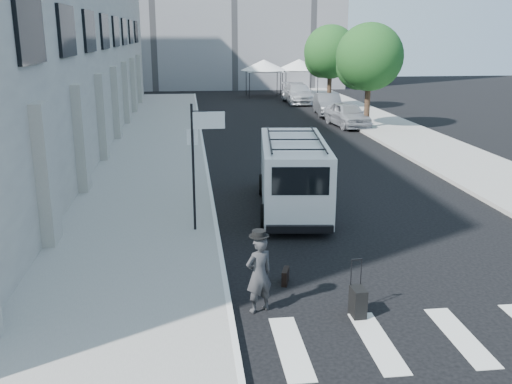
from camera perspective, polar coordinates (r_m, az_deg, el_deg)
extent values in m
plane|color=black|center=(13.41, 5.46, -8.40)|extent=(120.00, 120.00, 0.00)
cube|color=gray|center=(28.50, -9.88, 4.56)|extent=(4.50, 48.00, 0.15)
cube|color=gray|center=(34.45, 13.17, 6.27)|extent=(4.00, 56.00, 0.15)
cube|color=gray|center=(31.22, -24.14, 15.36)|extent=(10.00, 44.00, 12.00)
cylinder|color=black|center=(15.56, -6.29, 2.37)|extent=(0.07, 0.07, 3.50)
cube|color=white|center=(15.41, -6.38, 5.47)|extent=(0.30, 0.03, 0.42)
cube|color=white|center=(15.33, -4.74, 7.16)|extent=(0.85, 0.06, 0.45)
cylinder|color=black|center=(33.82, 11.05, 8.49)|extent=(0.32, 0.32, 2.80)
sphere|color=#144119|center=(33.60, 11.30, 13.12)|extent=(3.80, 3.80, 3.80)
sphere|color=#144119|center=(34.08, 10.28, 12.24)|extent=(2.66, 2.66, 2.66)
cylinder|color=black|center=(42.42, 7.33, 10.06)|extent=(0.32, 0.32, 2.80)
sphere|color=#144119|center=(42.25, 7.47, 13.74)|extent=(3.80, 3.80, 3.80)
sphere|color=#144119|center=(42.76, 6.70, 13.02)|extent=(2.66, 2.66, 2.66)
cylinder|color=black|center=(49.03, -0.64, 10.57)|extent=(0.06, 0.06, 2.20)
cylinder|color=black|center=(49.41, 2.64, 10.59)|extent=(0.06, 0.06, 2.20)
cylinder|color=black|center=(51.81, -0.99, 10.84)|extent=(0.06, 0.06, 2.20)
cylinder|color=black|center=(52.17, 2.13, 10.87)|extent=(0.06, 0.06, 2.20)
cube|color=white|center=(50.50, 0.79, 12.03)|extent=(3.00, 3.00, 0.12)
cone|color=white|center=(50.47, 0.79, 12.59)|extent=(4.00, 4.00, 0.90)
cylinder|color=black|center=(49.97, 3.01, 10.64)|extent=(0.06, 0.06, 2.20)
cylinder|color=black|center=(50.52, 6.19, 10.63)|extent=(0.06, 0.06, 2.20)
cylinder|color=black|center=(52.72, 2.48, 10.91)|extent=(0.06, 0.06, 2.20)
cylinder|color=black|center=(53.25, 5.51, 10.90)|extent=(0.06, 0.06, 2.20)
cube|color=white|center=(51.51, 4.32, 12.06)|extent=(3.00, 3.00, 0.12)
cone|color=white|center=(51.48, 4.33, 12.61)|extent=(4.00, 4.00, 0.90)
imported|color=#302F32|center=(11.48, 0.30, -8.23)|extent=(0.69, 0.59, 1.61)
cube|color=black|center=(12.96, 2.96, -8.42)|extent=(0.25, 0.46, 0.34)
cube|color=black|center=(11.67, 10.16, -10.80)|extent=(0.28, 0.42, 0.60)
cylinder|color=black|center=(11.56, 9.50, -7.99)|extent=(0.02, 0.02, 0.57)
cylinder|color=black|center=(11.63, 10.46, -7.90)|extent=(0.02, 0.02, 0.57)
cube|color=black|center=(11.49, 10.05, -6.67)|extent=(0.23, 0.04, 0.03)
cube|color=silver|center=(17.82, 3.77, 1.87)|extent=(2.51, 5.39, 2.02)
cube|color=silver|center=(20.70, 3.21, 2.43)|extent=(1.92, 1.07, 1.06)
cube|color=black|center=(15.22, 4.48, 1.11)|extent=(1.54, 0.25, 0.77)
cylinder|color=black|center=(19.77, 0.71, 0.75)|extent=(0.35, 0.76, 0.73)
cylinder|color=black|center=(19.88, 6.00, 0.76)|extent=(0.35, 0.76, 0.73)
cylinder|color=black|center=(16.35, 0.94, -2.47)|extent=(0.35, 0.76, 0.73)
cylinder|color=black|center=(16.49, 7.32, -2.43)|extent=(0.35, 0.76, 0.73)
imported|color=#A1A3A9|center=(34.81, 9.13, 7.68)|extent=(2.15, 4.46, 1.47)
imported|color=#4E5055|center=(39.46, 7.20, 8.66)|extent=(1.94, 4.54, 1.45)
imported|color=#B1B4B9|center=(46.26, 4.26, 9.79)|extent=(2.21, 5.23, 1.50)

